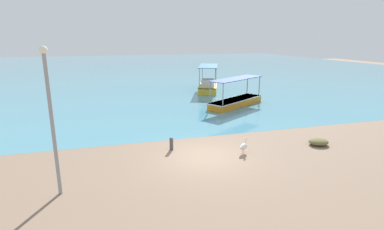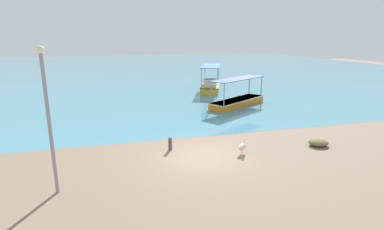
# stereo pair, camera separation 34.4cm
# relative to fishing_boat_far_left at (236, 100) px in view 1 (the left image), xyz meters

# --- Properties ---
(ground) EXTENTS (120.00, 120.00, 0.00)m
(ground) POSITION_rel_fishing_boat_far_left_xyz_m (-6.42, -10.42, -0.49)
(ground) COLOR #866C57
(harbor_water) EXTENTS (110.00, 90.00, 0.00)m
(harbor_water) POSITION_rel_fishing_boat_far_left_xyz_m (-6.42, 37.58, -0.49)
(harbor_water) COLOR teal
(harbor_water) RESTS_ON ground
(fishing_boat_far_left) EXTENTS (6.18, 4.73, 2.43)m
(fishing_boat_far_left) POSITION_rel_fishing_boat_far_left_xyz_m (0.00, 0.00, 0.00)
(fishing_boat_far_left) COLOR orange
(fishing_boat_far_left) RESTS_ON harbor_water
(fishing_boat_far_right) EXTENTS (3.99, 6.28, 2.82)m
(fishing_boat_far_right) POSITION_rel_fishing_boat_far_left_xyz_m (0.15, 7.96, 0.14)
(fishing_boat_far_right) COLOR gold
(fishing_boat_far_right) RESTS_ON harbor_water
(pelican) EXTENTS (0.73, 0.53, 0.80)m
(pelican) POSITION_rel_fishing_boat_far_left_xyz_m (-4.26, -10.52, -0.11)
(pelican) COLOR #E0997A
(pelican) RESTS_ON ground
(lamp_post) EXTENTS (0.28, 0.28, 5.59)m
(lamp_post) POSITION_rel_fishing_boat_far_left_xyz_m (-12.90, -12.40, 2.66)
(lamp_post) COLOR gray
(lamp_post) RESTS_ON ground
(mooring_bollard) EXTENTS (0.21, 0.21, 0.71)m
(mooring_bollard) POSITION_rel_fishing_boat_far_left_xyz_m (-7.78, -9.02, -0.11)
(mooring_bollard) COLOR #47474C
(mooring_bollard) RESTS_ON ground
(net_pile) EXTENTS (1.12, 0.95, 0.36)m
(net_pile) POSITION_rel_fishing_boat_far_left_xyz_m (0.35, -10.54, -0.31)
(net_pile) COLOR brown
(net_pile) RESTS_ON ground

